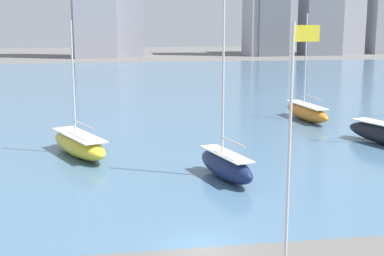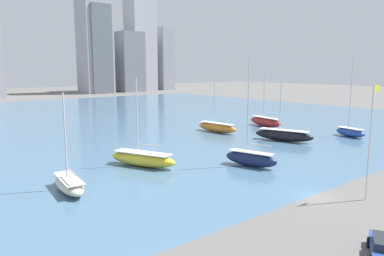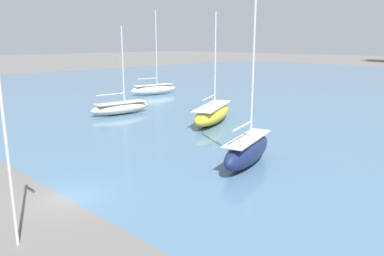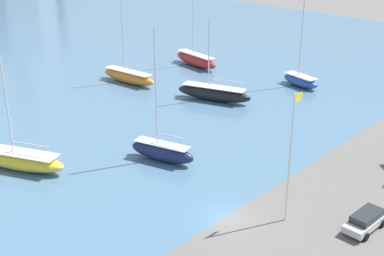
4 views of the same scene
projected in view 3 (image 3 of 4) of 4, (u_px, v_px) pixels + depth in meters
The scene contains 6 objects.
ground_plane at pixel (68, 198), 21.64m from camera, with size 500.00×500.00×0.00m, color #605E5B.
flag_pole at pixel (2, 104), 15.21m from camera, with size 1.24×0.14×11.73m.
sailboat_white at pixel (154, 89), 63.92m from camera, with size 3.50×8.86×13.88m.
sailboat_yellow at pixel (213, 114), 41.62m from camera, with size 6.49×10.39×11.97m.
sailboat_navy at pixel (247, 149), 27.36m from camera, with size 3.70×7.82×14.50m.
sailboat_cream at pixel (120, 107), 46.76m from camera, with size 3.34×8.16×10.66m.
Camera 3 is at (19.11, -9.66, 8.84)m, focal length 35.00 mm.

